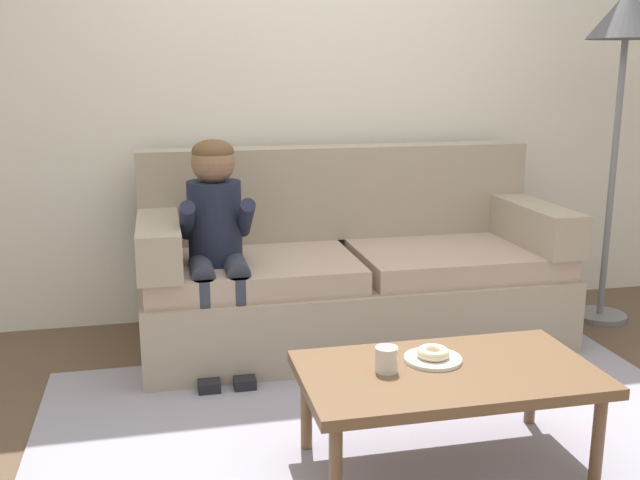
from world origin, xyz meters
The scene contains 11 objects.
ground centered at (0.00, 0.00, 0.00)m, with size 10.00×10.00×0.00m, color brown.
wall_back centered at (0.00, 1.40, 1.40)m, with size 8.00×0.10×2.80m, color silver.
area_rug centered at (0.00, -0.25, 0.01)m, with size 2.77×1.84×0.01m, color #9993A3.
couch centered at (0.14, 0.86, 0.36)m, with size 2.17×0.90×1.01m.
coffee_table centered at (0.13, -0.50, 0.35)m, with size 1.05×0.58×0.39m.
person_child centered at (-0.58, 0.64, 0.67)m, with size 0.34×0.58×1.10m.
plate centered at (0.11, -0.42, 0.39)m, with size 0.21×0.21×0.01m, color white.
donut centered at (0.11, -0.42, 0.42)m, with size 0.12×0.12×0.04m, color beige.
mug centered at (-0.09, -0.48, 0.43)m, with size 0.08×0.08×0.09m, color silver.
toy_controller centered at (0.59, -0.04, 0.03)m, with size 0.23×0.09×0.05m.
floor_lamp centered at (1.64, 0.83, 1.58)m, with size 0.41×0.41×1.84m.
Camera 1 is at (-0.83, -2.74, 1.42)m, focal length 40.78 mm.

